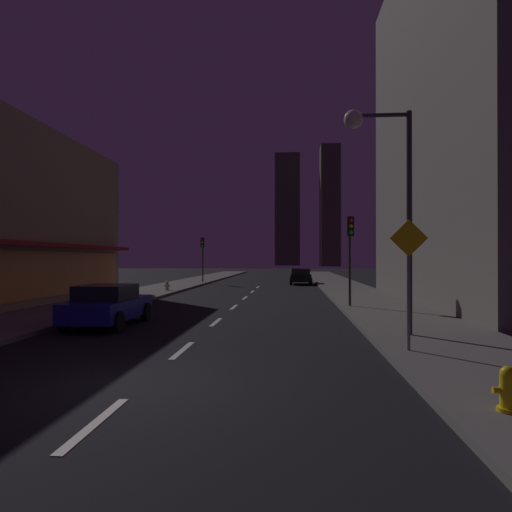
{
  "coord_description": "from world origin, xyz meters",
  "views": [
    {
      "loc": [
        2.79,
        -8.34,
        2.36
      ],
      "look_at": [
        0.0,
        27.31,
        2.56
      ],
      "focal_mm": 32.12,
      "sensor_mm": 36.0,
      "label": 1
    }
  ],
  "objects_px": {
    "car_parked_far": "(301,276)",
    "street_lamp_right": "(381,166)",
    "fire_hydrant_yellow_near": "(508,390)",
    "traffic_light_far_left": "(203,250)",
    "traffic_light_near_right": "(350,241)",
    "car_parked_near": "(108,305)",
    "pedestrian_crossing_sign": "(409,273)",
    "fire_hydrant_far_left": "(167,286)"
  },
  "relations": [
    {
      "from": "car_parked_near",
      "to": "traffic_light_far_left",
      "type": "xyz_separation_m",
      "value": [
        -1.9,
        26.54,
        2.45
      ]
    },
    {
      "from": "traffic_light_far_left",
      "to": "pedestrian_crossing_sign",
      "type": "relative_size",
      "value": 1.33
    },
    {
      "from": "fire_hydrant_yellow_near",
      "to": "street_lamp_right",
      "type": "height_order",
      "value": "street_lamp_right"
    },
    {
      "from": "fire_hydrant_yellow_near",
      "to": "street_lamp_right",
      "type": "bearing_deg",
      "value": 94.43
    },
    {
      "from": "fire_hydrant_yellow_near",
      "to": "pedestrian_crossing_sign",
      "type": "height_order",
      "value": "pedestrian_crossing_sign"
    },
    {
      "from": "street_lamp_right",
      "to": "pedestrian_crossing_sign",
      "type": "height_order",
      "value": "street_lamp_right"
    },
    {
      "from": "car_parked_far",
      "to": "car_parked_near",
      "type": "bearing_deg",
      "value": -105.21
    },
    {
      "from": "traffic_light_near_right",
      "to": "pedestrian_crossing_sign",
      "type": "height_order",
      "value": "traffic_light_near_right"
    },
    {
      "from": "traffic_light_near_right",
      "to": "street_lamp_right",
      "type": "relative_size",
      "value": 0.64
    },
    {
      "from": "traffic_light_near_right",
      "to": "traffic_light_far_left",
      "type": "height_order",
      "value": "same"
    },
    {
      "from": "traffic_light_far_left",
      "to": "street_lamp_right",
      "type": "xyz_separation_m",
      "value": [
        10.88,
        -28.46,
        1.87
      ]
    },
    {
      "from": "fire_hydrant_far_left",
      "to": "car_parked_near",
      "type": "bearing_deg",
      "value": -81.76
    },
    {
      "from": "car_parked_near",
      "to": "fire_hydrant_far_left",
      "type": "xyz_separation_m",
      "value": [
        -2.3,
        15.88,
        -0.29
      ]
    },
    {
      "from": "fire_hydrant_yellow_near",
      "to": "traffic_light_far_left",
      "type": "height_order",
      "value": "traffic_light_far_left"
    },
    {
      "from": "car_parked_far",
      "to": "pedestrian_crossing_sign",
      "type": "relative_size",
      "value": 1.34
    },
    {
      "from": "fire_hydrant_yellow_near",
      "to": "pedestrian_crossing_sign",
      "type": "relative_size",
      "value": 0.21
    },
    {
      "from": "fire_hydrant_far_left",
      "to": "pedestrian_crossing_sign",
      "type": "distance_m",
      "value": 23.23
    },
    {
      "from": "car_parked_near",
      "to": "traffic_light_near_right",
      "type": "height_order",
      "value": "traffic_light_near_right"
    },
    {
      "from": "car_parked_near",
      "to": "street_lamp_right",
      "type": "relative_size",
      "value": 0.64
    },
    {
      "from": "car_parked_near",
      "to": "car_parked_far",
      "type": "bearing_deg",
      "value": 74.79
    },
    {
      "from": "car_parked_far",
      "to": "street_lamp_right",
      "type": "relative_size",
      "value": 0.64
    },
    {
      "from": "traffic_light_near_right",
      "to": "traffic_light_far_left",
      "type": "distance_m",
      "value": 23.3
    },
    {
      "from": "fire_hydrant_yellow_near",
      "to": "traffic_light_far_left",
      "type": "xyz_separation_m",
      "value": [
        -11.4,
        35.17,
        2.74
      ]
    },
    {
      "from": "pedestrian_crossing_sign",
      "to": "traffic_light_near_right",
      "type": "bearing_deg",
      "value": 90.56
    },
    {
      "from": "car_parked_near",
      "to": "car_parked_far",
      "type": "height_order",
      "value": "same"
    },
    {
      "from": "car_parked_near",
      "to": "pedestrian_crossing_sign",
      "type": "bearing_deg",
      "value": -24.75
    },
    {
      "from": "fire_hydrant_yellow_near",
      "to": "traffic_light_near_right",
      "type": "bearing_deg",
      "value": 91.57
    },
    {
      "from": "fire_hydrant_yellow_near",
      "to": "street_lamp_right",
      "type": "distance_m",
      "value": 8.16
    },
    {
      "from": "car_parked_far",
      "to": "street_lamp_right",
      "type": "bearing_deg",
      "value": -86.42
    },
    {
      "from": "car_parked_near",
      "to": "pedestrian_crossing_sign",
      "type": "distance_m",
      "value": 10.21
    },
    {
      "from": "car_parked_far",
      "to": "traffic_light_far_left",
      "type": "height_order",
      "value": "traffic_light_far_left"
    },
    {
      "from": "traffic_light_far_left",
      "to": "pedestrian_crossing_sign",
      "type": "bearing_deg",
      "value": -70.17
    },
    {
      "from": "car_parked_near",
      "to": "traffic_light_far_left",
      "type": "distance_m",
      "value": 26.72
    },
    {
      "from": "car_parked_far",
      "to": "fire_hydrant_yellow_near",
      "type": "height_order",
      "value": "car_parked_far"
    },
    {
      "from": "fire_hydrant_far_left",
      "to": "traffic_light_far_left",
      "type": "distance_m",
      "value": 11.01
    },
    {
      "from": "traffic_light_near_right",
      "to": "pedestrian_crossing_sign",
      "type": "xyz_separation_m",
      "value": [
        0.1,
        -10.25,
        -1.18
      ]
    },
    {
      "from": "fire_hydrant_far_left",
      "to": "pedestrian_crossing_sign",
      "type": "height_order",
      "value": "pedestrian_crossing_sign"
    },
    {
      "from": "fire_hydrant_far_left",
      "to": "traffic_light_near_right",
      "type": "bearing_deg",
      "value": -40.9
    },
    {
      "from": "fire_hydrant_far_left",
      "to": "pedestrian_crossing_sign",
      "type": "bearing_deg",
      "value": -60.25
    },
    {
      "from": "street_lamp_right",
      "to": "traffic_light_far_left",
      "type": "bearing_deg",
      "value": 110.92
    },
    {
      "from": "car_parked_near",
      "to": "fire_hydrant_far_left",
      "type": "relative_size",
      "value": 6.48
    },
    {
      "from": "car_parked_near",
      "to": "pedestrian_crossing_sign",
      "type": "xyz_separation_m",
      "value": [
        9.2,
        -4.24,
        1.28
      ]
    }
  ]
}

